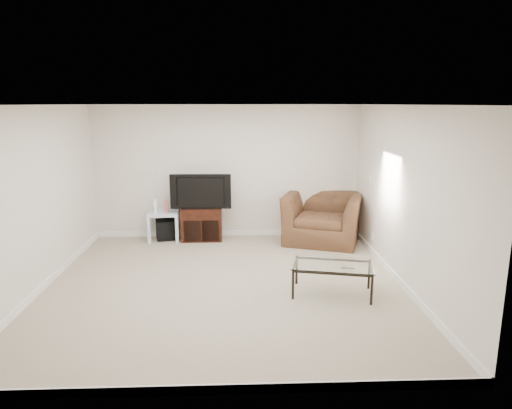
{
  "coord_description": "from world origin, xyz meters",
  "views": [
    {
      "loc": [
        0.21,
        -6.07,
        2.52
      ],
      "look_at": [
        0.5,
        1.2,
        0.9
      ],
      "focal_mm": 32.0,
      "sensor_mm": 36.0,
      "label": 1
    }
  ],
  "objects_px": {
    "subwoofer": "(166,229)",
    "coffee_table": "(332,279)",
    "side_table": "(164,226)",
    "recliner": "(323,210)",
    "television": "(201,190)",
    "tv_stand": "(202,223)"
  },
  "relations": [
    {
      "from": "tv_stand",
      "to": "recliner",
      "type": "height_order",
      "value": "recliner"
    },
    {
      "from": "side_table",
      "to": "recliner",
      "type": "distance_m",
      "value": 2.99
    },
    {
      "from": "side_table",
      "to": "recliner",
      "type": "xyz_separation_m",
      "value": [
        2.96,
        -0.23,
        0.33
      ]
    },
    {
      "from": "television",
      "to": "coffee_table",
      "type": "relative_size",
      "value": 0.96
    },
    {
      "from": "subwoofer",
      "to": "coffee_table",
      "type": "xyz_separation_m",
      "value": [
        2.62,
        -2.66,
        0.02
      ]
    },
    {
      "from": "television",
      "to": "recliner",
      "type": "relative_size",
      "value": 0.76
    },
    {
      "from": "tv_stand",
      "to": "coffee_table",
      "type": "bearing_deg",
      "value": -54.24
    },
    {
      "from": "coffee_table",
      "to": "television",
      "type": "bearing_deg",
      "value": 126.62
    },
    {
      "from": "television",
      "to": "coffee_table",
      "type": "distance_m",
      "value": 3.33
    },
    {
      "from": "subwoofer",
      "to": "tv_stand",
      "type": "bearing_deg",
      "value": -2.08
    },
    {
      "from": "subwoofer",
      "to": "coffee_table",
      "type": "bearing_deg",
      "value": -45.41
    },
    {
      "from": "television",
      "to": "recliner",
      "type": "bearing_deg",
      "value": -3.97
    },
    {
      "from": "recliner",
      "to": "side_table",
      "type": "bearing_deg",
      "value": -165.77
    },
    {
      "from": "subwoofer",
      "to": "recliner",
      "type": "bearing_deg",
      "value": -4.98
    },
    {
      "from": "television",
      "to": "recliner",
      "type": "height_order",
      "value": "television"
    },
    {
      "from": "side_table",
      "to": "recliner",
      "type": "bearing_deg",
      "value": -4.45
    },
    {
      "from": "tv_stand",
      "to": "coffee_table",
      "type": "xyz_separation_m",
      "value": [
        1.94,
        -2.64,
        -0.1
      ]
    },
    {
      "from": "television",
      "to": "coffee_table",
      "type": "bearing_deg",
      "value": -52.28
    },
    {
      "from": "tv_stand",
      "to": "subwoofer",
      "type": "height_order",
      "value": "tv_stand"
    },
    {
      "from": "television",
      "to": "subwoofer",
      "type": "xyz_separation_m",
      "value": [
        -0.69,
        0.06,
        -0.75
      ]
    },
    {
      "from": "side_table",
      "to": "subwoofer",
      "type": "bearing_deg",
      "value": 38.29
    },
    {
      "from": "tv_stand",
      "to": "coffee_table",
      "type": "distance_m",
      "value": 3.27
    }
  ]
}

